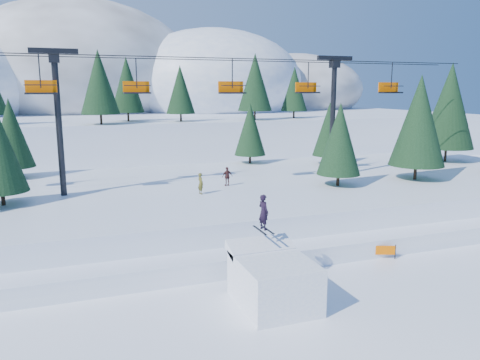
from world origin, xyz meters
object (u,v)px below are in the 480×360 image
object	(u,v)px
jump_kicker	(273,279)
chairlift	(203,99)
banner_near	(372,250)
banner_far	(369,248)

from	to	relation	value
jump_kicker	chairlift	world-z (taller)	chairlift
jump_kicker	banner_near	size ratio (longest dim) A/B	1.86
banner_near	banner_far	distance (m)	0.40
chairlift	jump_kicker	bearing A→B (deg)	-94.36
banner_far	chairlift	bearing A→B (deg)	118.41
chairlift	banner_far	world-z (taller)	chairlift
jump_kicker	chairlift	distance (m)	18.33
chairlift	banner_far	xyz separation A→B (m)	(6.79, -12.56, -8.78)
chairlift	banner_far	size ratio (longest dim) A/B	16.09
chairlift	banner_far	bearing A→B (deg)	-61.59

